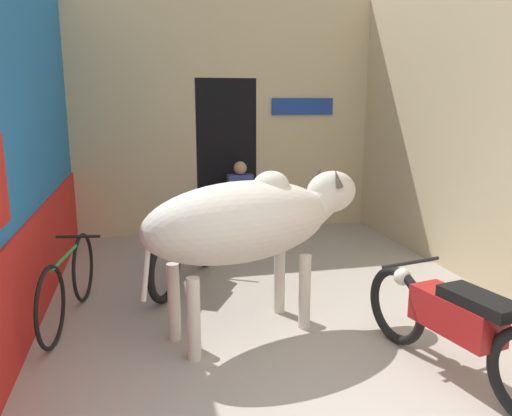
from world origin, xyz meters
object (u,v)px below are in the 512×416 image
object	(u,v)px
bicycle	(69,284)
shopkeeper_seated	(241,198)
motorcycle_near	(455,323)
motorcycle_far	(187,244)
plastic_stool	(222,224)
cow	(251,220)

from	to	relation	value
bicycle	shopkeeper_seated	size ratio (longest dim) A/B	1.49
bicycle	shopkeeper_seated	xyz separation A→B (m)	(2.19, 2.58, 0.25)
motorcycle_near	bicycle	world-z (taller)	motorcycle_near
shopkeeper_seated	motorcycle_near	bearing A→B (deg)	-79.84
motorcycle_near	bicycle	size ratio (longest dim) A/B	1.12
motorcycle_far	plastic_stool	size ratio (longest dim) A/B	4.13
cow	motorcycle_near	distance (m)	1.84
cow	plastic_stool	world-z (taller)	cow
bicycle	motorcycle_far	bearing A→B (deg)	33.68
bicycle	plastic_stool	world-z (taller)	bicycle
cow	motorcycle_near	xyz separation A→B (m)	(1.32, -1.14, -0.60)
motorcycle_near	shopkeeper_seated	size ratio (longest dim) A/B	1.66
cow	bicycle	world-z (taller)	cow
cow	shopkeeper_seated	world-z (taller)	cow
plastic_stool	motorcycle_far	bearing A→B (deg)	-111.34
bicycle	shopkeeper_seated	bearing A→B (deg)	49.64
bicycle	plastic_stool	distance (m)	3.21
cow	bicycle	xyz separation A→B (m)	(-1.65, 0.60, -0.68)
cow	bicycle	bearing A→B (deg)	159.87
shopkeeper_seated	plastic_stool	distance (m)	0.49
motorcycle_far	shopkeeper_seated	world-z (taller)	shopkeeper_seated
motorcycle_near	motorcycle_far	bearing A→B (deg)	124.71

